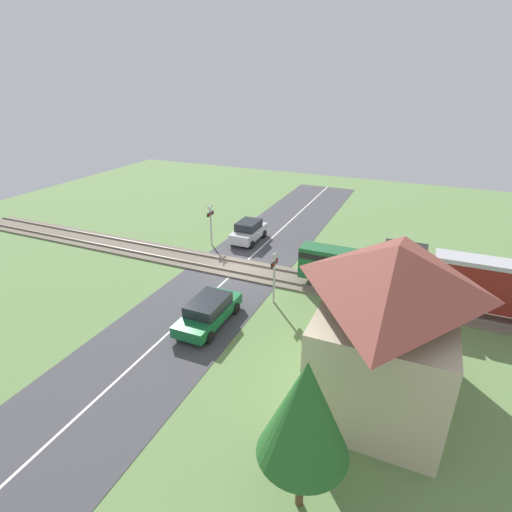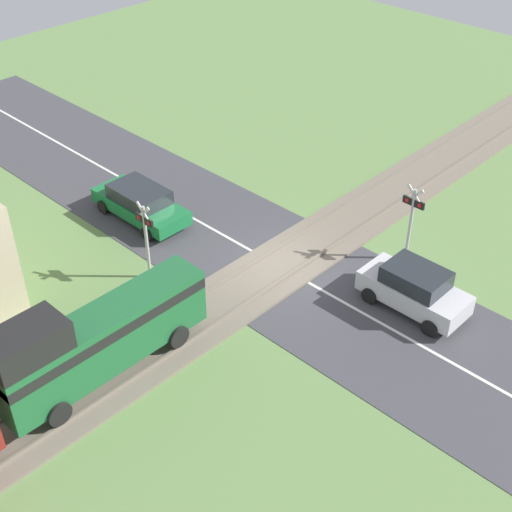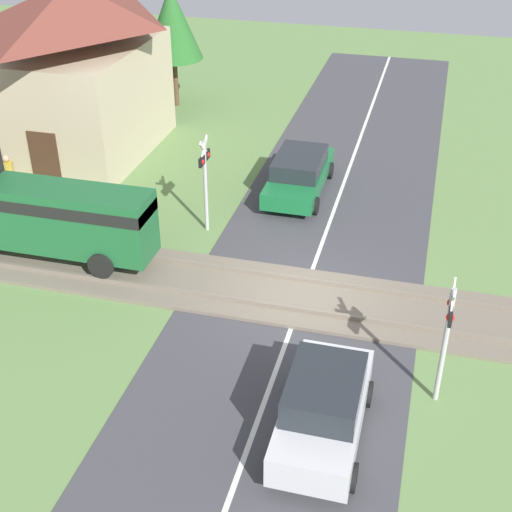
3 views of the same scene
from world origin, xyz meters
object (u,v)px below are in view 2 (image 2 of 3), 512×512
car_near_crossing (414,288)px  crossing_signal_west_approach (412,214)px  crossing_signal_east_approach (146,231)px  car_far_side (140,202)px

car_near_crossing → crossing_signal_west_approach: 3.15m
crossing_signal_east_approach → crossing_signal_west_approach: bearing=-129.3°
car_far_side → crossing_signal_east_approach: size_ratio=1.41×
crossing_signal_west_approach → car_far_side: bearing=28.6°
crossing_signal_west_approach → crossing_signal_east_approach: bearing=50.7°
car_near_crossing → crossing_signal_east_approach: crossing_signal_east_approach is taller
car_near_crossing → crossing_signal_west_approach: (1.81, -2.30, 1.17)m
car_near_crossing → crossing_signal_east_approach: size_ratio=1.20×
car_near_crossing → car_far_side: 11.66m
crossing_signal_east_approach → car_far_side: bearing=-34.4°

